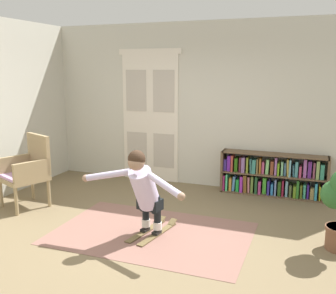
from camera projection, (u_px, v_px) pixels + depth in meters
The scene contains 8 objects.
ground_plane at pixel (150, 242), 4.80m from camera, with size 7.20×7.20×0.00m, color brown.
back_wall at pixel (207, 106), 6.89m from camera, with size 6.00×0.10×2.90m, color beige.
double_door at pixel (150, 116), 7.26m from camera, with size 1.22×0.05×2.45m.
rug at pixel (152, 233), 5.04m from camera, with size 2.50×1.64×0.01m, color #865D51.
bookshelf at pixel (272, 176), 6.50m from camera, with size 1.74×0.30×0.71m.
wicker_chair at pixel (28, 169), 5.96m from camera, with size 0.79×0.79×1.10m.
skis_pair at pixel (153, 231), 5.07m from camera, with size 0.42×0.87×0.07m.
person_skier at pixel (144, 187), 4.77m from camera, with size 1.45×0.73×1.08m.
Camera 1 is at (1.79, -4.10, 2.10)m, focal length 41.65 mm.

